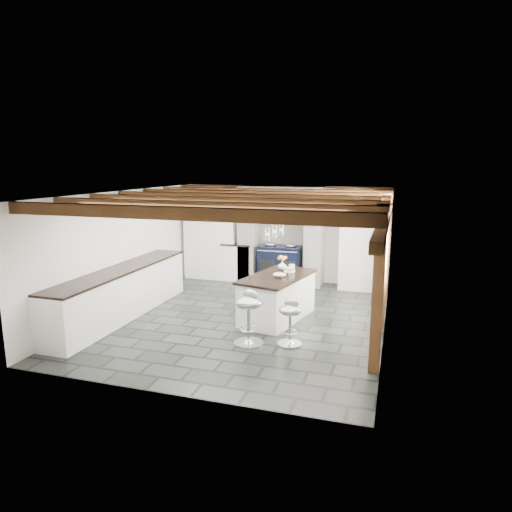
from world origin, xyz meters
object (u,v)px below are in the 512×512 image
(bar_stool_near, at_px, (290,317))
(bar_stool_far, at_px, (249,311))
(range_cooker, at_px, (280,264))
(kitchen_island, at_px, (277,297))

(bar_stool_near, height_order, bar_stool_far, bar_stool_far)
(range_cooker, bearing_deg, bar_stool_far, -82.95)
(kitchen_island, distance_m, bar_stool_far, 1.31)
(kitchen_island, bearing_deg, bar_stool_far, -82.22)
(kitchen_island, relative_size, bar_stool_near, 2.50)
(bar_stool_near, xyz_separation_m, bar_stool_far, (-0.62, -0.17, 0.09))
(kitchen_island, xyz_separation_m, bar_stool_far, (-0.12, -1.30, 0.12))
(bar_stool_near, bearing_deg, range_cooker, 114.85)
(range_cooker, height_order, bar_stool_far, range_cooker)
(range_cooker, relative_size, kitchen_island, 0.55)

